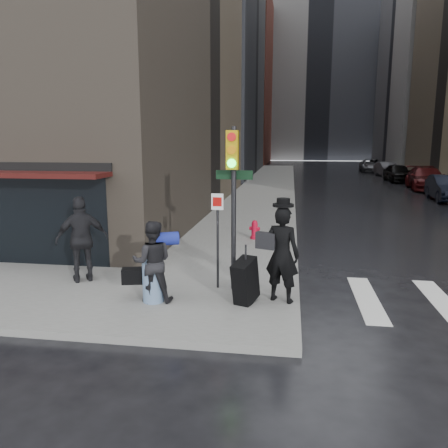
{
  "coord_description": "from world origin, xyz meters",
  "views": [
    {
      "loc": [
        1.74,
        -8.69,
        3.49
      ],
      "look_at": [
        0.0,
        2.62,
        1.3
      ],
      "focal_mm": 35.0,
      "sensor_mm": 36.0,
      "label": 1
    }
  ],
  "objects": [
    {
      "name": "ground",
      "position": [
        0.0,
        0.0,
        0.0
      ],
      "size": [
        140.0,
        140.0,
        0.0
      ],
      "primitive_type": "plane",
      "color": "black",
      "rests_on": "ground"
    },
    {
      "name": "sidewalk_left",
      "position": [
        0.0,
        27.0,
        0.07
      ],
      "size": [
        4.0,
        50.0,
        0.15
      ],
      "primitive_type": "cube",
      "color": "slate",
      "rests_on": "ground"
    },
    {
      "name": "sidewalk_right",
      "position": [
        13.5,
        27.0,
        0.07
      ],
      "size": [
        3.0,
        50.0,
        0.15
      ],
      "primitive_type": "cube",
      "color": "slate",
      "rests_on": "ground"
    },
    {
      "name": "bldg_left_mid",
      "position": [
        -13.0,
        38.0,
        17.0
      ],
      "size": [
        22.0,
        24.0,
        34.0
      ],
      "primitive_type": "cube",
      "color": "gray",
      "rests_on": "ground"
    },
    {
      "name": "bldg_left_far",
      "position": [
        -13.0,
        62.0,
        13.0
      ],
      "size": [
        22.0,
        20.0,
        26.0
      ],
      "primitive_type": "cube",
      "color": "#55231D",
      "rests_on": "ground"
    },
    {
      "name": "bldg_distant",
      "position": [
        6.0,
        78.0,
        16.0
      ],
      "size": [
        40.0,
        12.0,
        32.0
      ],
      "primitive_type": "cube",
      "color": "gray",
      "rests_on": "ground"
    },
    {
      "name": "man_overcoat",
      "position": [
        1.45,
        0.12,
        1.09
      ],
      "size": [
        1.46,
        1.02,
        2.23
      ],
      "rotation": [
        0.0,
        0.0,
        2.8
      ],
      "color": "black",
      "rests_on": "ground"
    },
    {
      "name": "man_jeans",
      "position": [
        -1.07,
        -0.25,
        1.02
      ],
      "size": [
        1.26,
        0.83,
        1.73
      ],
      "rotation": [
        0.0,
        0.0,
        3.38
      ],
      "color": "black",
      "rests_on": "ground"
    },
    {
      "name": "man_greycoat",
      "position": [
        -3.14,
        0.81,
        1.18
      ],
      "size": [
        1.29,
        1.07,
        2.06
      ],
      "rotation": [
        0.0,
        0.0,
        3.71
      ],
      "color": "black",
      "rests_on": "ground"
    },
    {
      "name": "traffic_light",
      "position": [
        0.46,
        0.73,
        2.5
      ],
      "size": [
        0.91,
        0.43,
        3.64
      ],
      "rotation": [
        0.0,
        0.0,
        -0.04
      ],
      "color": "black",
      "rests_on": "ground"
    },
    {
      "name": "fire_hydrant",
      "position": [
        0.55,
        6.05,
        0.44
      ],
      "size": [
        0.38,
        0.29,
        0.65
      ],
      "rotation": [
        0.0,
        0.0,
        -0.31
      ],
      "color": "#B30B25",
      "rests_on": "ground"
    },
    {
      "name": "parked_car_2",
      "position": [
        10.84,
        18.6,
        0.75
      ],
      "size": [
        1.9,
        4.63,
        1.49
      ],
      "primitive_type": "imported",
      "rotation": [
        0.0,
        0.0,
        -0.07
      ],
      "color": "black",
      "rests_on": "ground"
    },
    {
      "name": "parked_car_3",
      "position": [
        11.4,
        24.73,
        0.82
      ],
      "size": [
        2.82,
        5.82,
        1.63
      ],
      "primitive_type": "imported",
      "rotation": [
        0.0,
        0.0,
        -0.1
      ],
      "color": "#3D0C0D",
      "rests_on": "ground"
    },
    {
      "name": "parked_car_4",
      "position": [
        10.83,
        30.86,
        0.77
      ],
      "size": [
        1.85,
        4.53,
        1.54
      ],
      "primitive_type": "imported",
      "rotation": [
        0.0,
        0.0,
        0.01
      ],
      "color": "black",
      "rests_on": "ground"
    },
    {
      "name": "parked_car_5",
      "position": [
        11.16,
        36.99,
        0.71
      ],
      "size": [
        1.94,
        4.44,
        1.42
      ],
      "primitive_type": "imported",
      "rotation": [
        0.0,
        0.0,
        0.1
      ],
      "color": "#3A3A3E",
      "rests_on": "ground"
    },
    {
      "name": "parked_car_6",
      "position": [
        10.75,
        43.11,
        0.73
      ],
      "size": [
        2.79,
        5.44,
        1.47
      ],
      "primitive_type": "imported",
      "rotation": [
        0.0,
        0.0,
        -0.07
      ],
      "color": "#4A4B4F",
      "rests_on": "ground"
    }
  ]
}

